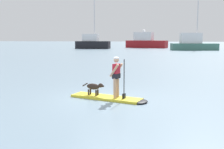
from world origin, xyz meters
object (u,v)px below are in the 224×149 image
object	(u,v)px
person_paddler	(117,74)
dog	(94,87)
moored_boat_far_starboard	(193,44)
paddleboard	(111,98)
moored_boat_starboard	(146,42)
moored_boat_far_port	(92,43)

from	to	relation	value
person_paddler	dog	size ratio (longest dim) A/B	1.56
person_paddler	moored_boat_far_starboard	bearing A→B (deg)	84.04
paddleboard	dog	size ratio (longest dim) A/B	3.20
person_paddler	moored_boat_starboard	bearing A→B (deg)	96.03
paddleboard	moored_boat_starboard	distance (m)	61.47
person_paddler	moored_boat_starboard	world-z (taller)	moored_boat_starboard
moored_boat_far_port	dog	bearing A→B (deg)	-71.45
paddleboard	person_paddler	distance (m)	1.06
person_paddler	moored_boat_far_port	size ratio (longest dim) A/B	0.14
moored_boat_far_starboard	moored_boat_far_port	bearing A→B (deg)	173.62
person_paddler	moored_boat_far_starboard	size ratio (longest dim) A/B	0.16
paddleboard	moored_boat_starboard	size ratio (longest dim) A/B	0.30
paddleboard	moored_boat_far_starboard	xyz separation A→B (m)	(5.42, 49.39, 1.33)
paddleboard	person_paddler	world-z (taller)	person_paddler
person_paddler	moored_boat_far_port	distance (m)	55.26
moored_boat_starboard	dog	bearing A→B (deg)	-84.92
person_paddler	paddleboard	bearing A→B (deg)	167.09
dog	person_paddler	bearing A→B (deg)	-12.91
paddleboard	moored_boat_far_starboard	size ratio (longest dim) A/B	0.33
dog	moored_boat_far_port	distance (m)	54.70
dog	moored_boat_far_port	bearing A→B (deg)	108.55
paddleboard	dog	world-z (taller)	dog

